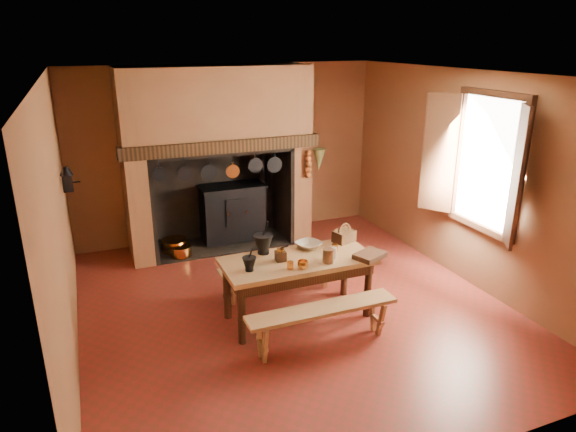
{
  "coord_description": "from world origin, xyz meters",
  "views": [
    {
      "loc": [
        -2.19,
        -5.25,
        3.17
      ],
      "look_at": [
        0.06,
        0.3,
        1.09
      ],
      "focal_mm": 32.0,
      "sensor_mm": 36.0,
      "label": 1
    }
  ],
  "objects_px": {
    "wicker_basket": "(344,236)",
    "mixing_bowl": "(309,245)",
    "work_table": "(298,268)",
    "bench_front": "(322,317)",
    "iron_range": "(233,212)",
    "coffee_grinder": "(281,255)"
  },
  "relations": [
    {
      "from": "wicker_basket",
      "to": "iron_range",
      "type": "bearing_deg",
      "value": 89.09
    },
    {
      "from": "iron_range",
      "to": "work_table",
      "type": "relative_size",
      "value": 0.91
    },
    {
      "from": "work_table",
      "to": "wicker_basket",
      "type": "xyz_separation_m",
      "value": [
        0.74,
        0.26,
        0.2
      ]
    },
    {
      "from": "work_table",
      "to": "coffee_grinder",
      "type": "height_order",
      "value": "coffee_grinder"
    },
    {
      "from": "iron_range",
      "to": "coffee_grinder",
      "type": "xyz_separation_m",
      "value": [
        -0.21,
        -2.69,
        0.34
      ]
    },
    {
      "from": "work_table",
      "to": "mixing_bowl",
      "type": "distance_m",
      "value": 0.38
    },
    {
      "from": "bench_front",
      "to": "wicker_basket",
      "type": "bearing_deg",
      "value": 51.7
    },
    {
      "from": "iron_range",
      "to": "coffee_grinder",
      "type": "bearing_deg",
      "value": -94.41
    },
    {
      "from": "work_table",
      "to": "bench_front",
      "type": "xyz_separation_m",
      "value": [
        0.0,
        -0.67,
        -0.29
      ]
    },
    {
      "from": "mixing_bowl",
      "to": "work_table",
      "type": "bearing_deg",
      "value": -135.13
    },
    {
      "from": "work_table",
      "to": "mixing_bowl",
      "type": "xyz_separation_m",
      "value": [
        0.25,
        0.25,
        0.16
      ]
    },
    {
      "from": "mixing_bowl",
      "to": "coffee_grinder",
      "type": "bearing_deg",
      "value": -153.45
    },
    {
      "from": "work_table",
      "to": "bench_front",
      "type": "bearing_deg",
      "value": -90.0
    },
    {
      "from": "iron_range",
      "to": "bench_front",
      "type": "xyz_separation_m",
      "value": [
        -0.0,
        -3.37,
        -0.13
      ]
    },
    {
      "from": "mixing_bowl",
      "to": "wicker_basket",
      "type": "distance_m",
      "value": 0.49
    },
    {
      "from": "mixing_bowl",
      "to": "wicker_basket",
      "type": "bearing_deg",
      "value": 2.02
    },
    {
      "from": "bench_front",
      "to": "mixing_bowl",
      "type": "distance_m",
      "value": 1.05
    },
    {
      "from": "iron_range",
      "to": "bench_front",
      "type": "relative_size",
      "value": 0.96
    },
    {
      "from": "coffee_grinder",
      "to": "mixing_bowl",
      "type": "relative_size",
      "value": 0.59
    },
    {
      "from": "wicker_basket",
      "to": "mixing_bowl",
      "type": "bearing_deg",
      "value": 164.35
    },
    {
      "from": "bench_front",
      "to": "wicker_basket",
      "type": "relative_size",
      "value": 5.55
    },
    {
      "from": "iron_range",
      "to": "coffee_grinder",
      "type": "relative_size",
      "value": 9.07
    }
  ]
}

